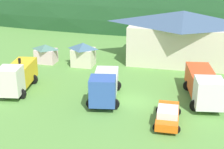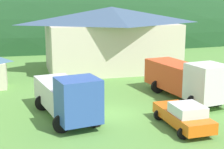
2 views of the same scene
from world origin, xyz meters
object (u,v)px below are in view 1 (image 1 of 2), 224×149
Objects in this scene: heavy_rig_striped at (17,76)px; play_shed_cream at (83,54)px; play_shed_pink at (46,53)px; service_pickup_orange at (168,115)px; box_truck_blue at (105,85)px; traffic_light_west at (20,70)px; depot_building at (182,36)px; heavy_rig_white at (203,85)px; traffic_cone_near_pickup at (95,108)px.

play_shed_cream is at bearing 147.88° from heavy_rig_striped.
play_shed_pink reaches higher than service_pickup_orange.
traffic_light_west reaches higher than box_truck_blue.
traffic_light_west is at bearing -139.67° from depot_building.
heavy_rig_white is 6.66m from service_pickup_orange.
depot_building is at bearing 144.72° from box_truck_blue.
depot_building reaches higher than box_truck_blue.
box_truck_blue is at bearing -42.15° from play_shed_pink.
box_truck_blue is 0.94× the size of heavy_rig_white.
depot_building is 22.20m from traffic_light_west.
play_shed_pink is 6.50× the size of traffic_cone_near_pickup.
heavy_rig_striped is (1.23, -10.00, 0.44)m from play_shed_pink.
play_shed_cream reaches higher than traffic_cone_near_pickup.
play_shed_pink is at bearing -142.18° from box_truck_blue.
service_pickup_orange is at bearing 68.34° from heavy_rig_striped.
traffic_light_west reaches higher than heavy_rig_white.
traffic_light_west is (1.24, -9.29, 0.88)m from play_shed_pink.
play_shed_pink is 0.83× the size of traffic_light_west.
traffic_cone_near_pickup is (-0.39, -2.07, -1.59)m from box_truck_blue.
play_shed_pink is at bearing -129.10° from service_pickup_orange.
traffic_light_west is (-16.88, -14.33, -1.44)m from depot_building.
play_shed_cream is at bearing -139.52° from service_pickup_orange.
play_shed_cream is 17.32m from heavy_rig_white.
depot_building is 22.71m from heavy_rig_striped.
traffic_light_west is (-16.53, 4.30, 1.40)m from service_pickup_orange.
play_shed_pink is 0.59× the size of service_pickup_orange.
heavy_rig_white is 19.71m from traffic_light_west.
depot_building is 33.41× the size of traffic_cone_near_pickup.
traffic_cone_near_pickup is (9.42, -2.05, -1.78)m from heavy_rig_striped.
service_pickup_orange is at bearing -12.14° from traffic_cone_near_pickup.
service_pickup_orange is 17.13m from traffic_light_west.
heavy_rig_striped reaches higher than heavy_rig_white.
play_shed_cream is 0.89× the size of traffic_light_west.
service_pickup_orange is 1.40× the size of traffic_light_west.
depot_building is 3.05× the size of service_pickup_orange.
heavy_rig_white is at bearing 4.41° from traffic_light_west.
play_shed_cream is 0.37× the size of heavy_rig_white.
heavy_rig_striped is 2.03× the size of traffic_light_west.
traffic_light_west is at bearing 163.60° from traffic_cone_near_pickup.
play_shed_cream is 10.88m from heavy_rig_striped.
traffic_cone_near_pickup is at bearing 68.28° from heavy_rig_striped.
service_pickup_orange is at bearing -37.12° from heavy_rig_white.
box_truck_blue is 2.64m from traffic_cone_near_pickup.
traffic_cone_near_pickup is at bearing -16.40° from traffic_light_west.
box_truck_blue is (11.04, -9.99, 0.25)m from play_shed_pink.
depot_building reaches higher than heavy_rig_white.
traffic_light_west reaches higher than service_pickup_orange.
play_shed_cream is 1.08× the size of play_shed_pink.
heavy_rig_white reaches higher than play_shed_cream.
heavy_rig_white is 2.42× the size of traffic_light_west.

